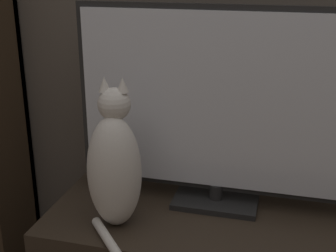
# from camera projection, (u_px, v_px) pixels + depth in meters

# --- Properties ---
(tv) EXTENTS (0.95, 0.17, 0.67)m
(tv) POSITION_uv_depth(u_px,v_px,m) (219.00, 108.00, 1.50)
(tv) COLOR black
(tv) RESTS_ON tv_stand
(cat) EXTENTS (0.19, 0.28, 0.47)m
(cat) POSITION_uv_depth(u_px,v_px,m) (115.00, 166.00, 1.43)
(cat) COLOR silver
(cat) RESTS_ON tv_stand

